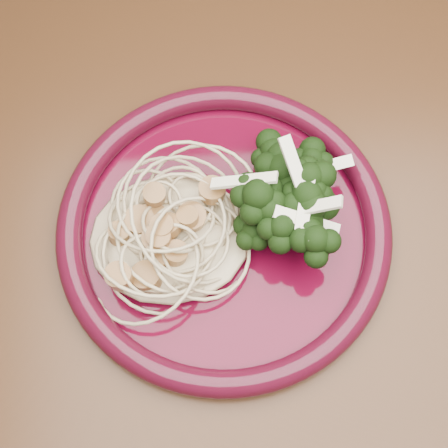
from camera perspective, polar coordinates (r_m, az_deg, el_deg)
dining_table at (r=0.66m, az=6.68°, el=-7.30°), size 1.20×0.80×0.75m
dinner_plate at (r=0.57m, az=0.00°, el=-0.35°), size 0.34×0.34×0.03m
spaghetti_pile at (r=0.55m, az=-5.04°, el=-0.83°), size 0.16×0.15×0.03m
scallop_cluster at (r=0.52m, az=-5.39°, el=0.82°), size 0.15×0.15×0.04m
broccoli_pile at (r=0.55m, az=6.18°, el=1.80°), size 0.12×0.18×0.06m
onion_garnish at (r=0.52m, az=6.55°, el=3.41°), size 0.08×0.11×0.06m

